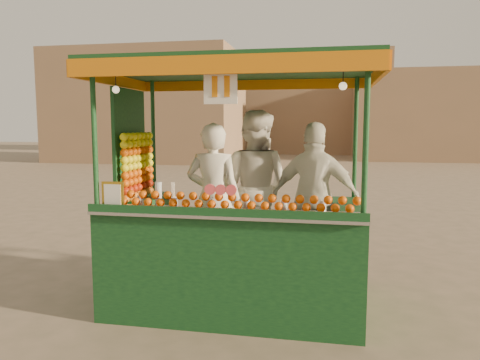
% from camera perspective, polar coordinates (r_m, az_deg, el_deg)
% --- Properties ---
extents(ground, '(90.00, 90.00, 0.00)m').
position_cam_1_polar(ground, '(5.15, -0.58, -15.52)').
color(ground, '#6B5F4C').
rests_on(ground, ground).
extents(building_left, '(10.00, 6.00, 6.00)m').
position_cam_1_polar(building_left, '(26.62, -11.26, 8.90)').
color(building_left, '#8B694F').
rests_on(building_left, ground).
extents(building_right, '(9.00, 6.00, 5.00)m').
position_cam_1_polar(building_right, '(29.31, 22.95, 7.32)').
color(building_right, '#8B694F').
rests_on(building_right, ground).
extents(building_center, '(14.00, 7.00, 7.00)m').
position_cam_1_polar(building_center, '(34.83, 6.05, 9.29)').
color(building_center, '#8B694F').
rests_on(building_center, ground).
extents(juice_cart, '(2.86, 1.85, 2.60)m').
position_cam_1_polar(juice_cart, '(4.92, -1.33, -6.28)').
color(juice_cart, '#0E331A').
rests_on(juice_cart, ground).
extents(vendor_left, '(0.62, 0.41, 1.68)m').
position_cam_1_polar(vendor_left, '(5.17, -3.33, -2.24)').
color(vendor_left, white).
rests_on(vendor_left, ground).
extents(vendor_middle, '(1.03, 0.89, 1.83)m').
position_cam_1_polar(vendor_middle, '(5.48, 1.79, -0.93)').
color(vendor_middle, white).
rests_on(vendor_middle, ground).
extents(vendor_right, '(1.05, 0.59, 1.69)m').
position_cam_1_polar(vendor_right, '(5.18, 9.32, -2.24)').
color(vendor_right, silver).
rests_on(vendor_right, ground).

